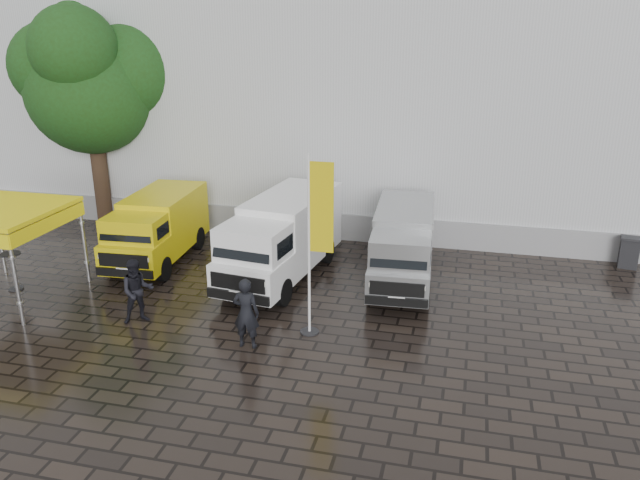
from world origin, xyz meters
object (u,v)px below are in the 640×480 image
(van_white, at_px, (282,240))
(van_yellow, at_px, (157,230))
(flagpole, at_px, (316,238))
(person_front, at_px, (246,313))
(person_tent, at_px, (137,291))
(cocktail_table, at_px, (13,271))
(wheelie_bin, at_px, (629,252))
(van_silver, at_px, (403,248))

(van_white, bearing_deg, van_yellow, -177.60)
(flagpole, relative_size, person_front, 2.59)
(person_front, height_order, person_tent, person_front)
(cocktail_table, relative_size, person_tent, 0.65)
(flagpole, bearing_deg, wheelie_bin, 38.20)
(van_silver, xyz_separation_m, person_tent, (-6.64, -4.47, -0.24))
(person_tent, bearing_deg, person_front, -45.39)
(van_silver, bearing_deg, cocktail_table, -166.80)
(van_white, distance_m, wheelie_bin, 11.59)
(cocktail_table, bearing_deg, van_white, 20.31)
(van_yellow, xyz_separation_m, van_white, (4.51, -0.37, 0.14))
(flagpole, distance_m, person_front, 2.56)
(van_white, distance_m, person_tent, 4.87)
(van_white, xyz_separation_m, person_tent, (-2.88, -3.91, -0.37))
(person_front, bearing_deg, van_white, -85.21)
(van_silver, xyz_separation_m, wheelie_bin, (7.21, 3.09, -0.62))
(person_front, bearing_deg, wheelie_bin, -143.16)
(van_yellow, bearing_deg, flagpole, -33.87)
(flagpole, distance_m, person_tent, 5.19)
(van_white, height_order, wheelie_bin, van_white)
(van_yellow, height_order, van_white, van_white)
(person_front, bearing_deg, cocktail_table, -12.60)
(cocktail_table, xyz_separation_m, person_front, (8.15, -1.67, 0.34))
(flagpole, xyz_separation_m, person_tent, (-4.86, -0.49, -1.76))
(van_white, height_order, person_tent, van_white)
(van_white, bearing_deg, flagpole, -52.78)
(van_silver, height_order, person_front, van_silver)
(van_yellow, distance_m, van_white, 4.53)
(van_yellow, xyz_separation_m, cocktail_table, (-3.18, -3.22, -0.54))
(flagpole, relative_size, person_tent, 2.65)
(wheelie_bin, bearing_deg, person_front, -132.55)
(person_front, bearing_deg, flagpole, -145.19)
(person_front, bearing_deg, van_silver, -124.00)
(van_silver, xyz_separation_m, flagpole, (-1.78, -3.99, 1.52))
(van_white, relative_size, van_silver, 1.11)
(van_yellow, xyz_separation_m, van_silver, (8.27, 0.20, 0.02))
(van_yellow, relative_size, van_silver, 0.93)
(flagpole, bearing_deg, van_yellow, 149.73)
(van_white, relative_size, person_tent, 3.25)
(cocktail_table, relative_size, wheelie_bin, 1.13)
(wheelie_bin, xyz_separation_m, person_tent, (-13.85, -7.56, 0.38))
(person_front, relative_size, person_tent, 1.03)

